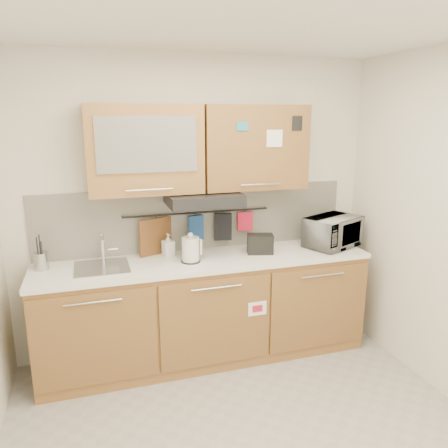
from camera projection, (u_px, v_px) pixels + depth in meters
ceiling at (264, 11)px, 2.18m from camera, size 3.20×3.20×0.00m
wall_back at (197, 207)px, 3.88m from camera, size 3.20×0.00×3.20m
base_cabinet at (206, 314)px, 3.81m from camera, size 2.80×0.64×0.88m
countertop at (206, 260)px, 3.69m from camera, size 2.82×0.62×0.04m
backsplash at (197, 218)px, 3.90m from camera, size 2.80×0.02×0.56m
upper_cabinets at (200, 148)px, 3.59m from camera, size 1.82×0.37×0.70m
range_hood at (203, 199)px, 3.62m from camera, size 0.60×0.46×0.10m
sink at (102, 267)px, 3.46m from camera, size 0.42×0.40×0.26m
utensil_rail at (198, 213)px, 3.85m from camera, size 1.30×0.02×0.02m
utensil_crock at (41, 261)px, 3.40m from camera, size 0.14×0.14×0.28m
kettle at (191, 250)px, 3.58m from camera, size 0.18×0.17×0.25m
toaster at (260, 244)px, 3.81m from camera, size 0.25×0.19×0.17m
microwave at (333, 232)px, 3.99m from camera, size 0.59×0.51×0.28m
soap_bottle at (168, 245)px, 3.73m from camera, size 0.11×0.11×0.20m
cutting_board at (158, 242)px, 3.78m from camera, size 0.33×0.16×0.43m
oven_mitt at (196, 228)px, 3.86m from camera, size 0.14×0.06×0.23m
dark_pouch at (223, 227)px, 3.93m from camera, size 0.16×0.08×0.24m
pot_holder at (245, 221)px, 3.99m from camera, size 0.14×0.04×0.17m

